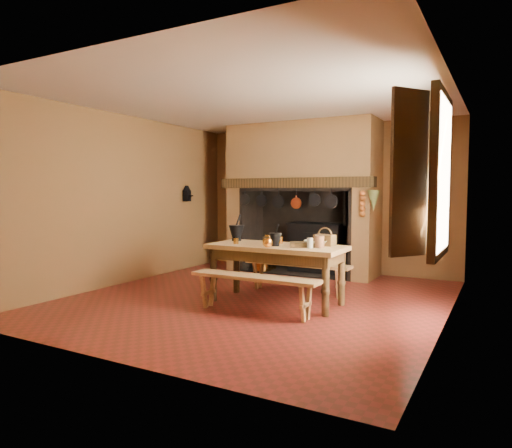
# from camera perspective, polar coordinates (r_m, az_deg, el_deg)

# --- Properties ---
(floor) EXTENTS (5.50, 5.50, 0.00)m
(floor) POSITION_cam_1_polar(r_m,az_deg,el_deg) (6.60, 0.17, -9.32)
(floor) COLOR maroon
(floor) RESTS_ON ground
(ceiling) EXTENTS (5.50, 5.50, 0.00)m
(ceiling) POSITION_cam_1_polar(r_m,az_deg,el_deg) (6.55, 0.18, 15.26)
(ceiling) COLOR silver
(ceiling) RESTS_ON back_wall
(back_wall) EXTENTS (5.00, 0.02, 2.80)m
(back_wall) POSITION_cam_1_polar(r_m,az_deg,el_deg) (8.94, 8.66, 3.18)
(back_wall) COLOR brown
(back_wall) RESTS_ON floor
(wall_left) EXTENTS (0.02, 5.50, 2.80)m
(wall_left) POSITION_cam_1_polar(r_m,az_deg,el_deg) (7.93, -15.92, 2.98)
(wall_left) COLOR brown
(wall_left) RESTS_ON floor
(wall_right) EXTENTS (0.02, 5.50, 2.80)m
(wall_right) POSITION_cam_1_polar(r_m,az_deg,el_deg) (5.67, 22.97, 2.46)
(wall_right) COLOR brown
(wall_right) RESTS_ON floor
(wall_front) EXTENTS (5.00, 0.02, 2.80)m
(wall_front) POSITION_cam_1_polar(r_m,az_deg,el_deg) (4.22, -18.00, 2.17)
(wall_front) COLOR brown
(wall_front) RESTS_ON floor
(chimney_breast) EXTENTS (2.95, 0.96, 2.80)m
(chimney_breast) POSITION_cam_1_polar(r_m,az_deg,el_deg) (8.64, 5.80, 5.91)
(chimney_breast) COLOR brown
(chimney_breast) RESTS_ON floor
(iron_range) EXTENTS (1.12, 0.55, 1.60)m
(iron_range) POSITION_cam_1_polar(r_m,az_deg,el_deg) (8.73, 7.65, -2.86)
(iron_range) COLOR black
(iron_range) RESTS_ON floor
(hearth_pans) EXTENTS (0.51, 0.62, 0.20)m
(hearth_pans) POSITION_cam_1_polar(r_m,az_deg,el_deg) (8.99, 1.07, -5.13)
(hearth_pans) COLOR gold
(hearth_pans) RESTS_ON floor
(hanging_pans) EXTENTS (1.92, 0.29, 0.27)m
(hanging_pans) POSITION_cam_1_polar(r_m,az_deg,el_deg) (8.20, 4.15, 2.87)
(hanging_pans) COLOR black
(hanging_pans) RESTS_ON chimney_breast
(onion_string) EXTENTS (0.12, 0.10, 0.46)m
(onion_string) POSITION_cam_1_polar(r_m,az_deg,el_deg) (7.72, 13.18, 2.48)
(onion_string) COLOR #AA641F
(onion_string) RESTS_ON chimney_breast
(herb_bunch) EXTENTS (0.20, 0.20, 0.35)m
(herb_bunch) POSITION_cam_1_polar(r_m,az_deg,el_deg) (7.67, 14.48, 2.82)
(herb_bunch) COLOR #5C6B32
(herb_bunch) RESTS_ON chimney_breast
(window) EXTENTS (0.39, 1.75, 1.76)m
(window) POSITION_cam_1_polar(r_m,az_deg,el_deg) (5.29, 20.99, 5.68)
(window) COLOR white
(window) RESTS_ON wall_right
(wall_coffee_mill) EXTENTS (0.23, 0.16, 0.31)m
(wall_coffee_mill) POSITION_cam_1_polar(r_m,az_deg,el_deg) (9.05, -8.63, 3.93)
(wall_coffee_mill) COLOR black
(wall_coffee_mill) RESTS_ON wall_left
(work_table) EXTENTS (1.85, 0.82, 0.80)m
(work_table) POSITION_cam_1_polar(r_m,az_deg,el_deg) (6.23, 2.55, -3.78)
(work_table) COLOR tan
(work_table) RESTS_ON floor
(bench_front) EXTENTS (1.71, 0.30, 0.48)m
(bench_front) POSITION_cam_1_polar(r_m,az_deg,el_deg) (5.74, -0.25, -7.66)
(bench_front) COLOR tan
(bench_front) RESTS_ON floor
(bench_back) EXTENTS (1.64, 0.29, 0.46)m
(bench_back) POSITION_cam_1_polar(r_m,az_deg,el_deg) (6.93, 5.18, -5.78)
(bench_back) COLOR tan
(bench_back) RESTS_ON floor
(mortar_large) EXTENTS (0.23, 0.23, 0.40)m
(mortar_large) POSITION_cam_1_polar(r_m,az_deg,el_deg) (6.73, -2.44, -1.00)
(mortar_large) COLOR black
(mortar_large) RESTS_ON work_table
(mortar_small) EXTENTS (0.17, 0.17, 0.30)m
(mortar_small) POSITION_cam_1_polar(r_m,az_deg,el_deg) (6.08, 2.44, -1.85)
(mortar_small) COLOR black
(mortar_small) RESTS_ON work_table
(coffee_grinder) EXTENTS (0.15, 0.11, 0.16)m
(coffee_grinder) POSITION_cam_1_polar(r_m,az_deg,el_deg) (6.29, 1.46, -1.99)
(coffee_grinder) COLOR #342110
(coffee_grinder) RESTS_ON work_table
(brass_mug_a) EXTENTS (0.07, 0.07, 0.08)m
(brass_mug_a) POSITION_cam_1_polar(r_m,az_deg,el_deg) (6.34, -2.53, -2.13)
(brass_mug_a) COLOR gold
(brass_mug_a) RESTS_ON work_table
(brass_mug_b) EXTENTS (0.11, 0.11, 0.10)m
(brass_mug_b) POSITION_cam_1_polar(r_m,az_deg,el_deg) (6.40, 2.99, -2.00)
(brass_mug_b) COLOR gold
(brass_mug_b) RESTS_ON work_table
(mixing_bowl) EXTENTS (0.36, 0.36, 0.08)m
(mixing_bowl) POSITION_cam_1_polar(r_m,az_deg,el_deg) (6.15, 7.51, -2.36)
(mixing_bowl) COLOR beige
(mixing_bowl) RESTS_ON work_table
(stoneware_crock) EXTENTS (0.15, 0.15, 0.16)m
(stoneware_crock) POSITION_cam_1_polar(r_m,az_deg,el_deg) (5.93, 7.93, -2.22)
(stoneware_crock) COLOR brown
(stoneware_crock) RESTS_ON work_table
(glass_jar) EXTENTS (0.09, 0.09, 0.13)m
(glass_jar) POSITION_cam_1_polar(r_m,az_deg,el_deg) (5.87, 6.76, -2.38)
(glass_jar) COLOR beige
(glass_jar) RESTS_ON work_table
(wicker_basket) EXTENTS (0.27, 0.21, 0.25)m
(wicker_basket) POSITION_cam_1_polar(r_m,az_deg,el_deg) (6.20, 8.60, -1.93)
(wicker_basket) COLOR #432914
(wicker_basket) RESTS_ON work_table
(wooden_tray) EXTENTS (0.42, 0.37, 0.06)m
(wooden_tray) POSITION_cam_1_polar(r_m,az_deg,el_deg) (6.02, 5.95, -2.57)
(wooden_tray) COLOR #342110
(wooden_tray) RESTS_ON work_table
(brass_cup) EXTENTS (0.17, 0.17, 0.11)m
(brass_cup) POSITION_cam_1_polar(r_m,az_deg,el_deg) (5.96, 1.46, -2.40)
(brass_cup) COLOR gold
(brass_cup) RESTS_ON work_table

